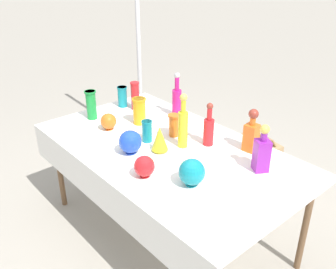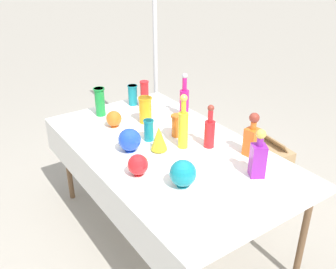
{
  "view_description": "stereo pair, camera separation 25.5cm",
  "coord_description": "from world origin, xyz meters",
  "px_view_note": "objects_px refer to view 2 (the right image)",
  "views": [
    {
      "loc": [
        1.72,
        -1.49,
        2.01
      ],
      "look_at": [
        0.0,
        0.0,
        0.86
      ],
      "focal_mm": 40.0,
      "sensor_mm": 36.0,
      "label": 1
    },
    {
      "loc": [
        1.88,
        -1.29,
        2.01
      ],
      "look_at": [
        0.0,
        0.0,
        0.86
      ],
      "focal_mm": 40.0,
      "sensor_mm": 36.0,
      "label": 2
    }
  ],
  "objects_px": {
    "slender_vase_1": "(149,129)",
    "fluted_vase_0": "(159,138)",
    "tall_bottle_2": "(183,126)",
    "slender_vase_0": "(145,94)",
    "round_bowl_3": "(183,173)",
    "slender_vase_3": "(145,109)",
    "round_bowl_2": "(138,165)",
    "slender_vase_2": "(177,125)",
    "slender_vase_4": "(100,101)",
    "round_bowl_1": "(130,140)",
    "square_decanter_0": "(252,137)",
    "tall_bottle_1": "(210,131)",
    "canopy_pole": "(155,45)",
    "square_decanter_1": "(258,157)",
    "round_bowl_0": "(114,119)",
    "cardboard_box_behind_left": "(260,165)",
    "slender_vase_5": "(133,94)",
    "tall_bottle_0": "(184,100)"
  },
  "relations": [
    {
      "from": "fluted_vase_0",
      "to": "round_bowl_1",
      "type": "bearing_deg",
      "value": -122.73
    },
    {
      "from": "round_bowl_1",
      "to": "canopy_pole",
      "type": "bearing_deg",
      "value": 140.66
    },
    {
      "from": "square_decanter_1",
      "to": "round_bowl_1",
      "type": "relative_size",
      "value": 1.91
    },
    {
      "from": "slender_vase_2",
      "to": "slender_vase_3",
      "type": "relative_size",
      "value": 0.79
    },
    {
      "from": "canopy_pole",
      "to": "square_decanter_1",
      "type": "bearing_deg",
      "value": -14.77
    },
    {
      "from": "round_bowl_3",
      "to": "slender_vase_0",
      "type": "bearing_deg",
      "value": 159.05
    },
    {
      "from": "slender_vase_5",
      "to": "slender_vase_2",
      "type": "bearing_deg",
      "value": -3.21
    },
    {
      "from": "slender_vase_4",
      "to": "round_bowl_0",
      "type": "bearing_deg",
      "value": -2.51
    },
    {
      "from": "tall_bottle_2",
      "to": "slender_vase_0",
      "type": "xyz_separation_m",
      "value": [
        -0.76,
        0.15,
        -0.04
      ]
    },
    {
      "from": "tall_bottle_1",
      "to": "tall_bottle_2",
      "type": "relative_size",
      "value": 0.8
    },
    {
      "from": "round_bowl_1",
      "to": "round_bowl_2",
      "type": "distance_m",
      "value": 0.31
    },
    {
      "from": "slender_vase_5",
      "to": "square_decanter_0",
      "type": "bearing_deg",
      "value": 9.51
    },
    {
      "from": "tall_bottle_0",
      "to": "canopy_pole",
      "type": "relative_size",
      "value": 0.13
    },
    {
      "from": "fluted_vase_0",
      "to": "round_bowl_3",
      "type": "xyz_separation_m",
      "value": [
        0.43,
        -0.12,
        -0.01
      ]
    },
    {
      "from": "tall_bottle_0",
      "to": "slender_vase_1",
      "type": "xyz_separation_m",
      "value": [
        0.19,
        -0.46,
        -0.06
      ]
    },
    {
      "from": "slender_vase_3",
      "to": "round_bowl_2",
      "type": "distance_m",
      "value": 0.77
    },
    {
      "from": "round_bowl_1",
      "to": "cardboard_box_behind_left",
      "type": "height_order",
      "value": "round_bowl_1"
    },
    {
      "from": "round_bowl_2",
      "to": "cardboard_box_behind_left",
      "type": "bearing_deg",
      "value": 100.9
    },
    {
      "from": "fluted_vase_0",
      "to": "tall_bottle_0",
      "type": "bearing_deg",
      "value": 127.0
    },
    {
      "from": "round_bowl_0",
      "to": "round_bowl_3",
      "type": "distance_m",
      "value": 0.94
    },
    {
      "from": "slender_vase_1",
      "to": "round_bowl_2",
      "type": "height_order",
      "value": "slender_vase_1"
    },
    {
      "from": "tall_bottle_1",
      "to": "slender_vase_0",
      "type": "height_order",
      "value": "tall_bottle_1"
    },
    {
      "from": "slender_vase_1",
      "to": "round_bowl_3",
      "type": "height_order",
      "value": "round_bowl_3"
    },
    {
      "from": "tall_bottle_0",
      "to": "round_bowl_2",
      "type": "relative_size",
      "value": 2.71
    },
    {
      "from": "tall_bottle_1",
      "to": "round_bowl_3",
      "type": "relative_size",
      "value": 1.89
    },
    {
      "from": "slender_vase_2",
      "to": "slender_vase_4",
      "type": "bearing_deg",
      "value": -156.08
    },
    {
      "from": "tall_bottle_0",
      "to": "slender_vase_4",
      "type": "distance_m",
      "value": 0.69
    },
    {
      "from": "slender_vase_0",
      "to": "cardboard_box_behind_left",
      "type": "xyz_separation_m",
      "value": [
        0.6,
        0.88,
        -0.71
      ]
    },
    {
      "from": "slender_vase_5",
      "to": "round_bowl_1",
      "type": "relative_size",
      "value": 1.09
    },
    {
      "from": "slender_vase_3",
      "to": "round_bowl_2",
      "type": "xyz_separation_m",
      "value": [
        0.63,
        -0.44,
        -0.04
      ]
    },
    {
      "from": "slender_vase_1",
      "to": "fluted_vase_0",
      "type": "bearing_deg",
      "value": -7.78
    },
    {
      "from": "fluted_vase_0",
      "to": "cardboard_box_behind_left",
      "type": "bearing_deg",
      "value": 94.77
    },
    {
      "from": "tall_bottle_1",
      "to": "square_decanter_1",
      "type": "relative_size",
      "value": 1.0
    },
    {
      "from": "square_decanter_1",
      "to": "square_decanter_0",
      "type": "bearing_deg",
      "value": 141.98
    },
    {
      "from": "square_decanter_0",
      "to": "canopy_pole",
      "type": "height_order",
      "value": "canopy_pole"
    },
    {
      "from": "square_decanter_1",
      "to": "round_bowl_2",
      "type": "bearing_deg",
      "value": -125.12
    },
    {
      "from": "slender_vase_1",
      "to": "round_bowl_0",
      "type": "distance_m",
      "value": 0.36
    },
    {
      "from": "canopy_pole",
      "to": "fluted_vase_0",
      "type": "bearing_deg",
      "value": -31.98
    },
    {
      "from": "square_decanter_0",
      "to": "round_bowl_2",
      "type": "relative_size",
      "value": 2.24
    },
    {
      "from": "slender_vase_4",
      "to": "square_decanter_1",
      "type": "bearing_deg",
      "value": 15.58
    },
    {
      "from": "slender_vase_2",
      "to": "round_bowl_1",
      "type": "bearing_deg",
      "value": -89.52
    },
    {
      "from": "round_bowl_2",
      "to": "slender_vase_0",
      "type": "bearing_deg",
      "value": 146.44
    },
    {
      "from": "square_decanter_0",
      "to": "slender_vase_3",
      "type": "xyz_separation_m",
      "value": [
        -0.84,
        -0.31,
        -0.02
      ]
    },
    {
      "from": "tall_bottle_2",
      "to": "round_bowl_3",
      "type": "xyz_separation_m",
      "value": [
        0.38,
        -0.28,
        -0.08
      ]
    },
    {
      "from": "round_bowl_0",
      "to": "canopy_pole",
      "type": "height_order",
      "value": "canopy_pole"
    },
    {
      "from": "slender_vase_0",
      "to": "round_bowl_2",
      "type": "xyz_separation_m",
      "value": [
        0.89,
        -0.59,
        -0.06
      ]
    },
    {
      "from": "tall_bottle_2",
      "to": "round_bowl_2",
      "type": "height_order",
      "value": "tall_bottle_2"
    },
    {
      "from": "slender_vase_3",
      "to": "round_bowl_2",
      "type": "height_order",
      "value": "slender_vase_3"
    },
    {
      "from": "square_decanter_0",
      "to": "round_bowl_2",
      "type": "xyz_separation_m",
      "value": [
        -0.21,
        -0.74,
        -0.06
      ]
    },
    {
      "from": "cardboard_box_behind_left",
      "to": "slender_vase_1",
      "type": "bearing_deg",
      "value": -93.45
    }
  ]
}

